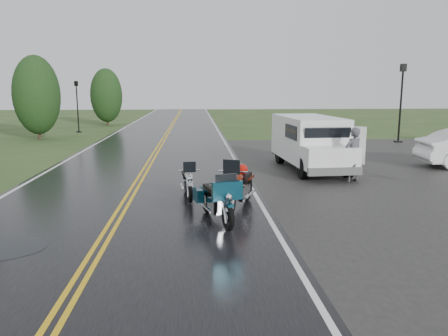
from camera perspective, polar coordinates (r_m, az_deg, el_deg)
The scene contains 12 objects.
ground at distance 10.87m, azimuth -14.26°, elevation -7.27°, with size 120.00×120.00×0.00m, color #2D471E.
road at distance 20.54m, azimuth -9.36°, elevation 1.20°, with size 8.00×100.00×0.04m, color black.
parking_pad at distance 17.97m, azimuth 26.35°, elevation -1.06°, with size 14.00×24.00×0.03m, color black.
motorcycle_red at distance 10.84m, azimuth 0.82°, elevation -3.11°, with size 0.87×2.39×1.41m, color #551609, non-canonical shape.
motorcycle_teal at distance 9.79m, azimuth 0.51°, elevation -4.93°, with size 0.80×2.20×1.30m, color #052A39, non-canonical shape.
motorcycle_silver at distance 12.22m, azimuth -4.46°, elevation -2.24°, with size 0.71×1.94×1.15m, color #A2A4A9, non-canonical shape.
van_white at distance 15.80m, azimuth 10.38°, elevation 2.37°, with size 2.08×5.53×2.17m, color white, non-canonical shape.
person_at_van at distance 15.73m, azimuth 16.49°, elevation 1.56°, with size 0.69×0.45×1.90m, color #4A494E.
lamp_post_far_left at distance 34.52m, azimuth -18.59°, elevation 7.61°, with size 0.33×0.33×3.84m, color black, non-canonical shape.
lamp_post_far_right at distance 28.45m, azimuth 22.09°, elevation 7.84°, with size 0.41×0.41×4.74m, color black, non-canonical shape.
tree_left_mid at distance 30.71m, azimuth -23.21°, elevation 7.73°, with size 2.92×2.92×4.57m, color #1E3D19, non-canonical shape.
tree_left_far at distance 40.30m, azimuth -15.07°, elevation 8.41°, with size 2.78×2.78×4.28m, color #1E3D19, non-canonical shape.
Camera 1 is at (1.96, -10.20, 3.22)m, focal length 35.00 mm.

